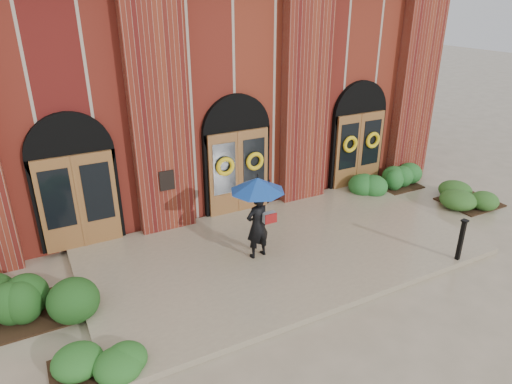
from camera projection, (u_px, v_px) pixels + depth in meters
ground at (285, 256)px, 11.84m from camera, size 90.00×90.00×0.00m
landing at (282, 251)px, 11.94m from camera, size 10.00×5.30×0.15m
church_building at (169, 71)px, 17.55m from camera, size 16.20×12.53×7.00m
man_with_umbrella at (258, 202)px, 10.97m from camera, size 1.49×1.49×2.13m
metal_post at (461, 239)px, 11.19m from camera, size 0.17×0.17×1.10m
hedge_wall_left at (67, 287)px, 9.86m from camera, size 3.34×1.34×0.86m
hedge_wall_right at (382, 180)px, 15.69m from camera, size 2.68×1.07×0.69m
hedge_front_left at (92, 363)px, 8.10m from camera, size 1.34×1.15×0.47m
hedge_front_right at (471, 195)px, 14.72m from camera, size 1.51×1.30×0.54m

